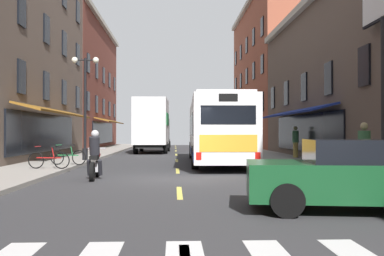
% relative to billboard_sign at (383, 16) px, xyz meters
% --- Properties ---
extents(ground_plane, '(34.80, 80.00, 0.10)m').
position_rel_billboard_sign_xyz_m(ground_plane, '(-7.05, 0.22, -5.62)').
color(ground_plane, '#333335').
extents(lane_centre_dashes, '(0.14, 73.90, 0.01)m').
position_rel_billboard_sign_xyz_m(lane_centre_dashes, '(-7.05, -0.03, -5.56)').
color(lane_centre_dashes, '#DBCC4C').
rests_on(lane_centre_dashes, ground).
extents(sidewalk_left, '(3.00, 80.00, 0.14)m').
position_rel_billboard_sign_xyz_m(sidewalk_left, '(-12.95, 0.22, -5.50)').
color(sidewalk_left, gray).
rests_on(sidewalk_left, ground).
extents(sidewalk_right, '(3.00, 80.00, 0.14)m').
position_rel_billboard_sign_xyz_m(sidewalk_right, '(-1.15, 0.22, -5.50)').
color(sidewalk_right, gray).
rests_on(sidewalk_right, ground).
extents(billboard_sign, '(0.40, 3.10, 7.04)m').
position_rel_billboard_sign_xyz_m(billboard_sign, '(0.00, 0.00, 0.00)').
color(billboard_sign, black).
rests_on(billboard_sign, sidewalk_right).
extents(transit_bus, '(2.86, 12.39, 3.23)m').
position_rel_billboard_sign_xyz_m(transit_bus, '(-5.04, 7.59, -3.87)').
color(transit_bus, white).
rests_on(transit_bus, ground).
extents(box_truck, '(2.64, 7.14, 4.09)m').
position_rel_billboard_sign_xyz_m(box_truck, '(-8.88, 19.20, -3.51)').
color(box_truck, black).
rests_on(box_truck, ground).
extents(sedan_near, '(2.10, 4.68, 1.38)m').
position_rel_billboard_sign_xyz_m(sedan_near, '(-8.63, 29.65, -4.86)').
color(sedan_near, '#515154').
rests_on(sedan_near, ground).
extents(sedan_mid, '(4.72, 2.41, 1.43)m').
position_rel_billboard_sign_xyz_m(sedan_mid, '(-3.40, -6.09, -4.84)').
color(sedan_mid, '#144723').
rests_on(sedan_mid, ground).
extents(motorcycle_rider, '(0.62, 2.07, 1.66)m').
position_rel_billboard_sign_xyz_m(motorcycle_rider, '(-9.86, 0.13, -4.86)').
color(motorcycle_rider, black).
rests_on(motorcycle_rider, ground).
extents(bicycle_near, '(1.67, 0.57, 0.91)m').
position_rel_billboard_sign_xyz_m(bicycle_near, '(-11.88, 4.80, -5.07)').
color(bicycle_near, black).
rests_on(bicycle_near, sidewalk_left).
extents(bicycle_mid, '(1.70, 0.48, 0.91)m').
position_rel_billboard_sign_xyz_m(bicycle_mid, '(-12.14, 2.79, -5.07)').
color(bicycle_mid, black).
rests_on(bicycle_mid, sidewalk_left).
extents(pedestrian_far, '(0.36, 0.36, 1.74)m').
position_rel_billboard_sign_xyz_m(pedestrian_far, '(-1.52, -1.89, -4.53)').
color(pedestrian_far, navy).
rests_on(pedestrian_far, sidewalk_right).
extents(pedestrian_rear, '(0.36, 0.36, 1.79)m').
position_rel_billboard_sign_xyz_m(pedestrian_rear, '(-0.22, 10.14, -4.50)').
color(pedestrian_rear, '#B29947').
rests_on(pedestrian_rear, sidewalk_right).
extents(street_lamp_twin, '(1.42, 0.32, 5.39)m').
position_rel_billboard_sign_xyz_m(street_lamp_twin, '(-11.85, 8.36, -2.44)').
color(street_lamp_twin, black).
rests_on(street_lamp_twin, sidewalk_left).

